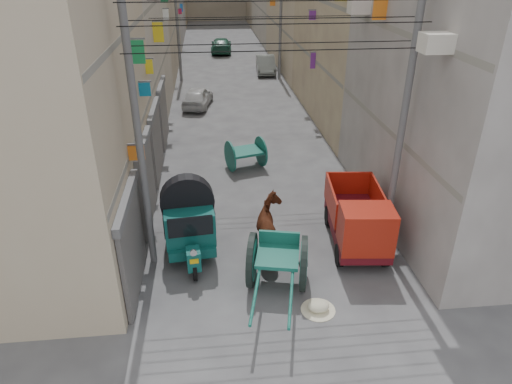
{
  "coord_description": "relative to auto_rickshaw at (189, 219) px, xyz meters",
  "views": [
    {
      "loc": [
        -1.72,
        -5.55,
        8.26
      ],
      "look_at": [
        -0.43,
        6.5,
        1.9
      ],
      "focal_mm": 32.0,
      "sensor_mm": 36.0,
      "label": 1
    }
  ],
  "objects": [
    {
      "name": "signboards",
      "position": [
        2.48,
        15.28,
        2.27
      ],
      "size": [
        8.22,
        40.52,
        5.67
      ],
      "color": "#B81842",
      "rests_on": "ground"
    },
    {
      "name": "tonga_cart",
      "position": [
        2.44,
        -1.88,
        -0.36
      ],
      "size": [
        1.97,
        3.58,
        1.53
      ],
      "rotation": [
        0.0,
        0.0,
        -0.22
      ],
      "color": "black",
      "rests_on": "ground"
    },
    {
      "name": "auto_rickshaw",
      "position": [
        0.0,
        0.0,
        0.0
      ],
      "size": [
        1.79,
        2.86,
        1.97
      ],
      "rotation": [
        0.0,
        0.0,
        0.1
      ],
      "color": "black",
      "rests_on": "ground"
    },
    {
      "name": "distant_car_green",
      "position": [
        2.19,
        31.98,
        -0.5
      ],
      "size": [
        2.07,
        4.6,
        1.31
      ],
      "primitive_type": "imported",
      "rotation": [
        0.0,
        0.0,
        3.09
      ],
      "color": "#1D543E",
      "rests_on": "ground"
    },
    {
      "name": "feed_sack",
      "position": [
        3.35,
        -3.05,
        -1.02
      ],
      "size": [
        0.56,
        0.45,
        0.28
      ],
      "primitive_type": "ellipsoid",
      "color": "beige",
      "rests_on": "ground"
    },
    {
      "name": "mini_truck",
      "position": [
        5.15,
        -0.52,
        -0.23
      ],
      "size": [
        1.88,
        3.58,
        1.94
      ],
      "rotation": [
        0.0,
        0.0,
        -0.1
      ],
      "color": "black",
      "rests_on": "ground"
    },
    {
      "name": "horse",
      "position": [
        2.49,
        -0.36,
        -0.3
      ],
      "size": [
        0.97,
        2.05,
        1.71
      ],
      "primitive_type": "imported",
      "rotation": [
        0.0,
        0.0,
        3.17
      ],
      "color": "#5D3316",
      "rests_on": "ground"
    },
    {
      "name": "utility_poles",
      "position": [
        2.49,
        10.63,
        2.84
      ],
      "size": [
        7.4,
        22.2,
        8.0
      ],
      "color": "#59595C",
      "rests_on": "ground"
    },
    {
      "name": "distant_car_grey",
      "position": [
        5.29,
        23.5,
        -0.52
      ],
      "size": [
        1.56,
        3.94,
        1.28
      ],
      "primitive_type": "imported",
      "rotation": [
        0.0,
        0.0,
        -0.06
      ],
      "color": "slate",
      "rests_on": "ground"
    },
    {
      "name": "second_cart",
      "position": [
        2.24,
        6.01,
        -0.46
      ],
      "size": [
        1.81,
        1.7,
        1.32
      ],
      "rotation": [
        0.0,
        0.0,
        0.3
      ],
      "color": "#155C4D",
      "rests_on": "ground"
    },
    {
      "name": "shutters_left",
      "position": [
        -1.43,
        4.0,
        0.34
      ],
      "size": [
        0.18,
        14.4,
        2.88
      ],
      "color": "#4A4A4F",
      "rests_on": "ground"
    },
    {
      "name": "distant_car_white",
      "position": [
        0.13,
        15.21,
        -0.56
      ],
      "size": [
        2.08,
        3.74,
        1.21
      ],
      "primitive_type": "imported",
      "rotation": [
        0.0,
        0.0,
        2.95
      ],
      "color": "#B5B5B5",
      "rests_on": "ground"
    }
  ]
}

